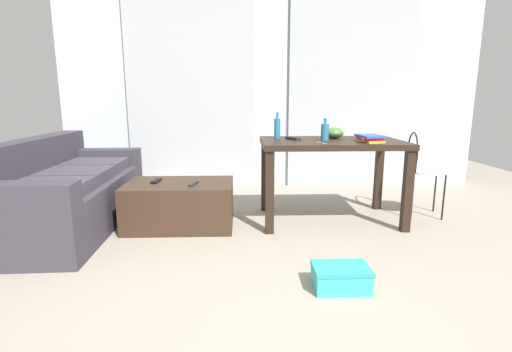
{
  "coord_description": "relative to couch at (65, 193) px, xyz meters",
  "views": [
    {
      "loc": [
        -0.37,
        -1.72,
        1.11
      ],
      "look_at": [
        -0.25,
        1.7,
        0.41
      ],
      "focal_mm": 26.47,
      "sensor_mm": 36.0,
      "label": 1
    }
  ],
  "objects": [
    {
      "name": "bowl",
      "position": [
        2.42,
        0.24,
        0.5
      ],
      "size": [
        0.19,
        0.19,
        0.1
      ],
      "primitive_type": "ellipsoid",
      "color": "#477033",
      "rests_on": "craft_table"
    },
    {
      "name": "shoebox",
      "position": [
        2.14,
        -1.22,
        -0.23
      ],
      "size": [
        0.33,
        0.22,
        0.14
      ],
      "color": "#33B2AD",
      "rests_on": "ground"
    },
    {
      "name": "coffee_table",
      "position": [
        1.01,
        -0.03,
        -0.11
      ],
      "size": [
        0.92,
        0.6,
        0.39
      ],
      "color": "#382619",
      "rests_on": "ground"
    },
    {
      "name": "craft_table",
      "position": [
        2.37,
        0.09,
        0.34
      ],
      "size": [
        1.26,
        0.78,
        0.75
      ],
      "color": "black",
      "rests_on": "ground"
    },
    {
      "name": "couch",
      "position": [
        0.0,
        0.0,
        0.0
      ],
      "size": [
        0.87,
        1.93,
        0.78
      ],
      "color": "#38333D",
      "rests_on": "ground"
    },
    {
      "name": "ground_plane",
      "position": [
        1.93,
        -0.36,
        -0.3
      ],
      "size": [
        7.64,
        7.64,
        0.0
      ],
      "primitive_type": "plane",
      "color": "gray"
    },
    {
      "name": "scissors",
      "position": [
        2.21,
        -0.14,
        0.45
      ],
      "size": [
        0.08,
        0.11,
        0.0
      ],
      "color": "#9EA0A5",
      "rests_on": "craft_table"
    },
    {
      "name": "bottle_near",
      "position": [
        2.3,
        0.07,
        0.52
      ],
      "size": [
        0.07,
        0.07,
        0.2
      ],
      "color": "teal",
      "rests_on": "craft_table"
    },
    {
      "name": "tv_remote_primary",
      "position": [
        0.8,
        0.0,
        0.1
      ],
      "size": [
        0.07,
        0.17,
        0.02
      ],
      "primitive_type": "cube",
      "rotation": [
        0.0,
        0.0,
        -0.11
      ],
      "color": "black",
      "rests_on": "coffee_table"
    },
    {
      "name": "wall_back",
      "position": [
        1.93,
        1.63,
        1.04
      ],
      "size": [
        5.26,
        0.1,
        2.69
      ],
      "primitive_type": "cube",
      "color": "silver",
      "rests_on": "ground"
    },
    {
      "name": "bottle_far",
      "position": [
        1.89,
        0.26,
        0.54
      ],
      "size": [
        0.06,
        0.06,
        0.24
      ],
      "color": "teal",
      "rests_on": "craft_table"
    },
    {
      "name": "book_stack",
      "position": [
        2.66,
        -0.07,
        0.48
      ],
      "size": [
        0.21,
        0.28,
        0.06
      ],
      "color": "gold",
      "rests_on": "craft_table"
    },
    {
      "name": "tv_remote_secondary",
      "position": [
        1.14,
        -0.12,
        0.1
      ],
      "size": [
        0.07,
        0.17,
        0.02
      ],
      "primitive_type": "cube",
      "rotation": [
        0.0,
        0.0,
        -0.19
      ],
      "color": "#232326",
      "rests_on": "coffee_table"
    },
    {
      "name": "curtains",
      "position": [
        1.93,
        1.55,
        0.93
      ],
      "size": [
        3.59,
        0.03,
        2.47
      ],
      "color": "#B2B7BC",
      "rests_on": "ground"
    },
    {
      "name": "tv_remote_on_table",
      "position": [
        2.02,
        0.13,
        0.46
      ],
      "size": [
        0.13,
        0.17,
        0.02
      ],
      "primitive_type": "cube",
      "rotation": [
        0.0,
        0.0,
        0.53
      ],
      "color": "#232326",
      "rests_on": "craft_table"
    },
    {
      "name": "wire_chair",
      "position": [
        3.25,
        0.22,
        0.2
      ],
      "size": [
        0.39,
        0.42,
        0.81
      ],
      "color": "silver",
      "rests_on": "ground"
    }
  ]
}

